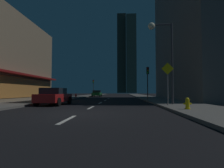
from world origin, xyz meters
name	(u,v)px	position (x,y,z in m)	size (l,w,h in m)	color
ground_plane	(113,97)	(0.00, 32.00, -0.05)	(78.00, 136.00, 0.10)	black
sidewalk_right	(142,96)	(7.00, 32.00, 0.07)	(4.00, 76.00, 0.15)	#605E59
sidewalk_left	(84,96)	(-7.00, 32.00, 0.07)	(4.00, 76.00, 0.15)	#605E59
lane_marking_center	(100,103)	(0.00, 8.40, 0.01)	(0.16, 23.00, 0.01)	silver
building_apartment_right	(208,25)	(14.50, 16.00, 10.67)	(11.00, 20.00, 21.34)	slate
skyscraper_distant_tall	(122,53)	(1.73, 152.81, 37.51)	(8.22, 6.90, 75.01)	#363429
skyscraper_distant_mid	(131,54)	(10.55, 145.66, 35.64)	(8.92, 6.40, 71.28)	#534E3E
car_parked_near	(54,96)	(-3.60, 5.55, 0.74)	(1.98, 4.24, 1.45)	#B21919
car_parked_far	(97,93)	(-3.60, 30.45, 0.74)	(1.98, 4.24, 1.45)	#1E722D
fire_hydrant_yellow_near	(187,104)	(5.90, 1.10, 0.45)	(0.42, 0.30, 0.65)	yellow
fire_hydrant_far_left	(76,96)	(-5.90, 20.87, 0.45)	(0.42, 0.30, 0.65)	red
traffic_light_near_right	(148,76)	(5.50, 13.36, 3.19)	(0.32, 0.48, 4.20)	#2D2D2D
traffic_light_far_left	(93,84)	(-5.50, 36.65, 3.19)	(0.32, 0.48, 4.20)	#2D2D2D
street_lamp_right	(161,43)	(5.38, 4.97, 5.07)	(1.96, 0.56, 6.58)	#38383D
pedestrian_crossing_sign	(168,80)	(5.60, 4.09, 2.02)	(0.91, 0.08, 3.15)	slate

